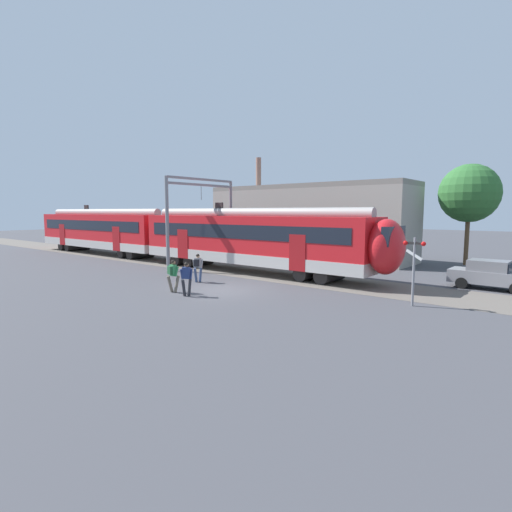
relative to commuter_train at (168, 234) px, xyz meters
name	(u,v)px	position (x,y,z in m)	size (l,w,h in m)	color
ground_plane	(220,290)	(11.47, -5.81, -2.25)	(160.00, 160.00, 0.00)	#424247
track_bed	(150,259)	(-2.48, 0.00, -2.25)	(80.00, 4.40, 0.01)	#605951
commuter_train	(168,234)	(0.00, 0.00, 0.00)	(38.05, 3.07, 4.73)	#B7B2AD
pedestrian_grey	(198,265)	(8.83, -4.91, -1.26)	(0.52, 0.71, 1.67)	navy
pedestrian_green	(173,273)	(10.02, -7.71, -1.26)	(0.59, 0.62, 1.67)	#6B6051
pedestrian_navy	(186,277)	(11.22, -7.85, -1.29)	(0.52, 0.71, 1.67)	#28282D
parked_car_grey	(491,275)	(22.43, 3.44, -1.47)	(4.04, 1.84, 1.54)	gray
catenary_gantry	(201,209)	(3.98, 0.00, 2.06)	(0.24, 6.64, 6.53)	gray
crossing_signal	(414,260)	(20.45, -3.03, -0.24)	(0.96, 0.22, 3.00)	gray
background_building	(307,222)	(7.10, 9.74, 0.95)	(18.33, 5.00, 9.20)	gray
street_tree_right	(469,193)	(19.25, 13.19, 3.20)	(4.38, 4.38, 7.66)	brown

